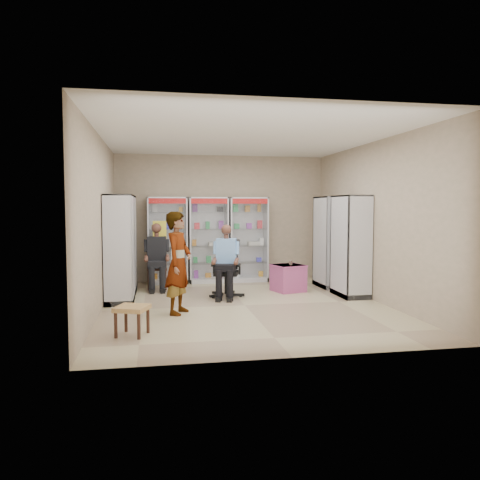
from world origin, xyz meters
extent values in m
plane|color=tan|center=(0.00, 0.00, 0.00)|extent=(6.00, 6.00, 0.00)
cube|color=tan|center=(0.00, 3.00, 1.50)|extent=(5.00, 0.02, 3.00)
cube|color=tan|center=(0.00, -3.00, 1.50)|extent=(5.00, 0.02, 3.00)
cube|color=tan|center=(-2.50, 0.00, 1.50)|extent=(0.02, 6.00, 3.00)
cube|color=tan|center=(2.50, 0.00, 1.50)|extent=(0.02, 6.00, 3.00)
cube|color=white|center=(0.00, 0.00, 3.00)|extent=(5.00, 6.00, 0.02)
cube|color=#A6A8AD|center=(-1.30, 2.73, 1.00)|extent=(0.90, 0.50, 2.00)
cube|color=silver|center=(-0.35, 2.73, 1.00)|extent=(0.90, 0.50, 2.00)
cube|color=silver|center=(0.60, 2.73, 1.00)|extent=(0.90, 0.50, 2.00)
cube|color=silver|center=(2.23, 1.60, 1.00)|extent=(0.90, 0.50, 2.00)
cube|color=#9EA1A5|center=(2.23, 0.50, 1.00)|extent=(0.90, 0.50, 2.00)
cube|color=silver|center=(-2.23, 1.80, 1.00)|extent=(0.90, 0.50, 2.00)
cube|color=#B8B9C0|center=(-2.23, 0.70, 1.00)|extent=(0.90, 0.50, 2.00)
cube|color=#321F13|center=(-1.55, 2.00, 0.47)|extent=(0.42, 0.42, 0.94)
cube|color=black|center=(-0.21, 0.86, 0.53)|extent=(0.70, 0.70, 1.05)
cube|color=#C74F93|center=(1.16, 1.23, 0.28)|extent=(0.72, 0.70, 0.56)
cylinder|color=#632808|center=(1.21, 1.19, 0.61)|extent=(0.07, 0.07, 0.10)
cube|color=olive|center=(1.12, 1.17, 0.20)|extent=(0.51, 0.51, 0.40)
cube|color=#AE8349|center=(-1.90, -1.68, 0.21)|extent=(0.53, 0.53, 0.41)
imported|color=#959597|center=(-1.20, -0.44, 0.85)|extent=(0.63, 0.73, 1.70)
camera|label=1|loc=(-1.56, -8.18, 1.76)|focal=35.00mm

